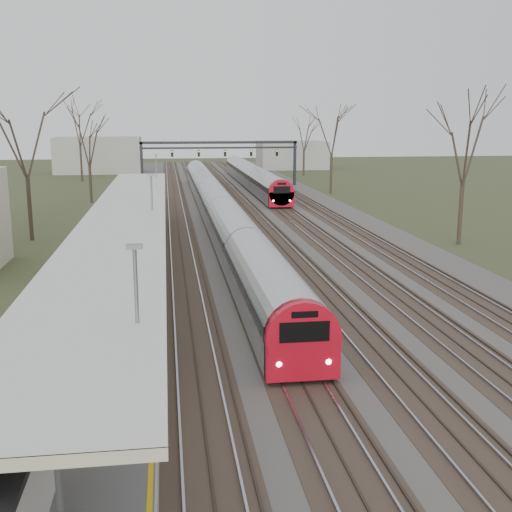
{
  "coord_description": "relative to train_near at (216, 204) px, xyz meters",
  "views": [
    {
      "loc": [
        -6.91,
        -1.17,
        8.97
      ],
      "look_at": [
        -2.39,
        31.03,
        2.0
      ],
      "focal_mm": 45.0,
      "sensor_mm": 36.0,
      "label": 1
    }
  ],
  "objects": [
    {
      "name": "train_near",
      "position": [
        0.0,
        0.0,
        0.0
      ],
      "size": [
        2.62,
        75.21,
        3.05
      ],
      "color": "#ADB0B7",
      "rests_on": "ground"
    },
    {
      "name": "passenger",
      "position": [
        -5.56,
        -38.86,
        0.39
      ],
      "size": [
        0.64,
        0.75,
        1.74
      ],
      "primitive_type": "imported",
      "rotation": [
        0.0,
        0.0,
        1.15
      ],
      "color": "navy",
      "rests_on": "platform"
    },
    {
      "name": "canopy",
      "position": [
        -6.55,
        -23.09,
        2.45
      ],
      "size": [
        4.1,
        50.0,
        3.11
      ],
      "color": "slate",
      "rests_on": "platform"
    },
    {
      "name": "track_bed",
      "position": [
        2.76,
        -1.08,
        -1.42
      ],
      "size": [
        24.0,
        160.0,
        0.22
      ],
      "color": "#474442",
      "rests_on": "ground"
    },
    {
      "name": "signal_gantry",
      "position": [
        2.79,
        28.91,
        3.43
      ],
      "size": [
        21.0,
        0.59,
        6.08
      ],
      "color": "black",
      "rests_on": "ground"
    },
    {
      "name": "tree_east_far",
      "position": [
        16.5,
        -14.08,
        5.81
      ],
      "size": [
        5.0,
        5.0,
        10.3
      ],
      "color": "#2D231C",
      "rests_on": "ground"
    },
    {
      "name": "train_far",
      "position": [
        7.0,
        27.98,
        0.0
      ],
      "size": [
        2.62,
        45.21,
        3.05
      ],
      "color": "#ADB0B7",
      "rests_on": "ground"
    },
    {
      "name": "tree_west_far",
      "position": [
        -14.5,
        -8.08,
        6.54
      ],
      "size": [
        5.5,
        5.5,
        11.33
      ],
      "color": "#2D231C",
      "rests_on": "ground"
    },
    {
      "name": "platform",
      "position": [
        -6.55,
        -18.58,
        -0.98
      ],
      "size": [
        3.5,
        69.0,
        1.0
      ],
      "primitive_type": "cube",
      "color": "#9E9B93",
      "rests_on": "ground"
    }
  ]
}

